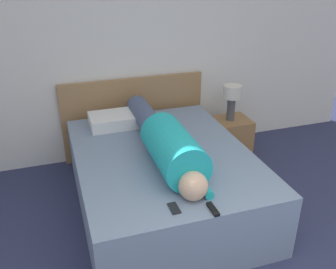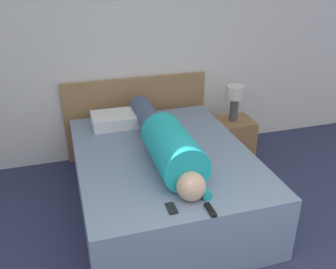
% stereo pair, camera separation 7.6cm
% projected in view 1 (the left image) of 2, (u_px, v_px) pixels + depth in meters
% --- Properties ---
extents(wall_back, '(5.70, 0.06, 2.60)m').
position_uv_depth(wall_back, '(136.00, 45.00, 4.12)').
color(wall_back, white).
rests_on(wall_back, ground_plane).
extents(bed, '(1.54, 1.99, 0.58)m').
position_uv_depth(bed, '(163.00, 180.00, 3.51)').
color(bed, '#7589A8').
rests_on(bed, ground_plane).
extents(headboard, '(1.66, 0.04, 0.95)m').
position_uv_depth(headboard, '(134.00, 117.00, 4.40)').
color(headboard, '#A37A51').
rests_on(headboard, ground_plane).
extents(nightstand, '(0.47, 0.38, 0.46)m').
position_uv_depth(nightstand, '(229.00, 137.00, 4.46)').
color(nightstand, olive).
rests_on(nightstand, ground_plane).
extents(table_lamp, '(0.21, 0.21, 0.42)m').
position_uv_depth(table_lamp, '(232.00, 96.00, 4.24)').
color(table_lamp, '#4C4C51').
rests_on(table_lamp, nightstand).
extents(person_lying, '(0.37, 1.80, 0.37)m').
position_uv_depth(person_lying, '(166.00, 142.00, 3.22)').
color(person_lying, '#DBB293').
rests_on(person_lying, bed).
extents(pillow_near_headboard, '(0.51, 0.36, 0.12)m').
position_uv_depth(pillow_near_headboard, '(115.00, 120.00, 3.89)').
color(pillow_near_headboard, white).
rests_on(pillow_near_headboard, bed).
extents(tv_remote, '(0.04, 0.15, 0.02)m').
position_uv_depth(tv_remote, '(213.00, 209.00, 2.61)').
color(tv_remote, black).
rests_on(tv_remote, bed).
extents(cell_phone, '(0.06, 0.13, 0.01)m').
position_uv_depth(cell_phone, '(174.00, 208.00, 2.63)').
color(cell_phone, black).
rests_on(cell_phone, bed).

